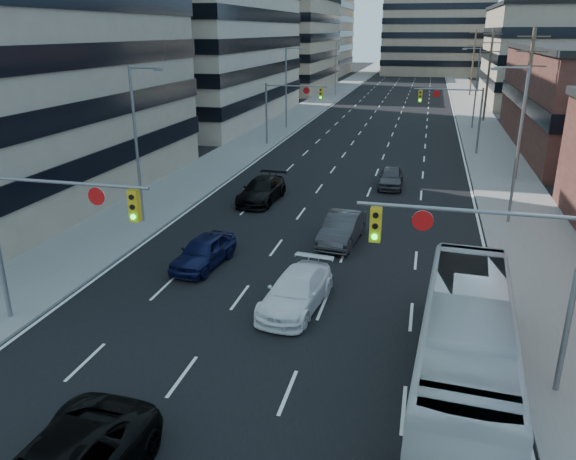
{
  "coord_description": "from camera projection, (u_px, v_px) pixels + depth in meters",
  "views": [
    {
      "loc": [
        5.39,
        -8.54,
        10.81
      ],
      "look_at": [
        -0.39,
        14.89,
        2.2
      ],
      "focal_mm": 35.0,
      "sensor_mm": 36.0,
      "label": 1
    }
  ],
  "objects": [
    {
      "name": "sedan_grey_right",
      "position": [
        391.0,
        177.0,
        40.77
      ],
      "size": [
        1.83,
        4.34,
        1.46
      ],
      "primitive_type": "imported",
      "rotation": [
        0.0,
        0.0,
        0.02
      ],
      "color": "#3A3A3D",
      "rests_on": "ground"
    },
    {
      "name": "road_surface",
      "position": [
        407.0,
        79.0,
        131.53
      ],
      "size": [
        18.0,
        300.0,
        0.02
      ],
      "primitive_type": "cube",
      "color": "black",
      "rests_on": "ground"
    },
    {
      "name": "sedan_grey_center",
      "position": [
        342.0,
        229.0,
        30.01
      ],
      "size": [
        2.11,
        4.94,
        1.58
      ],
      "primitive_type": "imported",
      "rotation": [
        0.0,
        0.0,
        -0.09
      ],
      "color": "#2F2F31",
      "rests_on": "ground"
    },
    {
      "name": "streetlight_left_near",
      "position": [
        138.0,
        139.0,
        31.58
      ],
      "size": [
        2.03,
        0.22,
        9.0
      ],
      "color": "slate",
      "rests_on": "ground"
    },
    {
      "name": "sidewalk_left",
      "position": [
        358.0,
        78.0,
        134.1
      ],
      "size": [
        5.0,
        300.0,
        0.15
      ],
      "primitive_type": "cube",
      "color": "slate",
      "rests_on": "ground"
    },
    {
      "name": "signal_near_left",
      "position": [
        52.0,
        221.0,
        20.19
      ],
      "size": [
        6.59,
        0.33,
        6.0
      ],
      "color": "slate",
      "rests_on": "ground"
    },
    {
      "name": "utility_pole_distant",
      "position": [
        473.0,
        61.0,
        95.75
      ],
      "size": [
        2.2,
        0.28,
        11.0
      ],
      "color": "#4C3D2D",
      "rests_on": "ground"
    },
    {
      "name": "office_left_far",
      "position": [
        275.0,
        46.0,
        106.82
      ],
      "size": [
        20.0,
        30.0,
        16.0
      ],
      "primitive_type": "cube",
      "color": "gray",
      "rests_on": "ground"
    },
    {
      "name": "streetlight_right_far",
      "position": [
        475.0,
        84.0,
        63.49
      ],
      "size": [
        2.03,
        0.22,
        9.0
      ],
      "color": "slate",
      "rests_on": "ground"
    },
    {
      "name": "sedan_blue",
      "position": [
        204.0,
        251.0,
        27.04
      ],
      "size": [
        2.25,
        4.59,
        1.51
      ],
      "primitive_type": "imported",
      "rotation": [
        0.0,
        0.0,
        -0.11
      ],
      "color": "#0D1134",
      "rests_on": "ground"
    },
    {
      "name": "sidewalk_right",
      "position": [
        458.0,
        80.0,
        128.92
      ],
      "size": [
        5.0,
        300.0,
        0.15
      ],
      "primitive_type": "cube",
      "color": "slate",
      "rests_on": "ground"
    },
    {
      "name": "utility_pole_block",
      "position": [
        525.0,
        103.0,
        40.88
      ],
      "size": [
        2.2,
        0.28,
        11.0
      ],
      "color": "#4C3D2D",
      "rests_on": "ground"
    },
    {
      "name": "streetlight_left_far",
      "position": [
        337.0,
        66.0,
        95.59
      ],
      "size": [
        2.03,
        0.22,
        9.0
      ],
      "color": "slate",
      "rests_on": "ground"
    },
    {
      "name": "white_van",
      "position": [
        296.0,
        291.0,
        22.95
      ],
      "size": [
        2.64,
        5.3,
        1.48
      ],
      "primitive_type": "imported",
      "rotation": [
        0.0,
        0.0,
        -0.12
      ],
      "color": "white",
      "rests_on": "ground"
    },
    {
      "name": "sedan_black_far",
      "position": [
        262.0,
        190.0,
        37.28
      ],
      "size": [
        2.45,
        5.48,
        1.56
      ],
      "primitive_type": "imported",
      "rotation": [
        0.0,
        0.0,
        -0.05
      ],
      "color": "black",
      "rests_on": "ground"
    },
    {
      "name": "bg_block_right",
      "position": [
        558.0,
        54.0,
        122.3
      ],
      "size": [
        22.0,
        22.0,
        12.0
      ],
      "primitive_type": "cube",
      "color": "gray",
      "rests_on": "ground"
    },
    {
      "name": "office_left_mid",
      "position": [
        166.0,
        3.0,
        68.91
      ],
      "size": [
        26.0,
        34.0,
        28.0
      ],
      "primitive_type": "cube",
      "color": "#ADA089",
      "rests_on": "ground"
    },
    {
      "name": "signal_far_left",
      "position": [
        289.0,
        102.0,
        54.09
      ],
      "size": [
        6.09,
        0.33,
        6.0
      ],
      "color": "slate",
      "rests_on": "ground"
    },
    {
      "name": "transit_bus",
      "position": [
        466.0,
        346.0,
        17.33
      ],
      "size": [
        3.41,
        11.6,
        3.19
      ],
      "primitive_type": "imported",
      "rotation": [
        0.0,
        0.0,
        -0.06
      ],
      "color": "silver",
      "rests_on": "ground"
    },
    {
      "name": "utility_pole_midblock",
      "position": [
        489.0,
        74.0,
        68.32
      ],
      "size": [
        2.2,
        0.28,
        11.0
      ],
      "color": "#4C3D2D",
      "rests_on": "ground"
    },
    {
      "name": "bg_block_left",
      "position": [
        300.0,
        34.0,
        143.63
      ],
      "size": [
        24.0,
        24.0,
        20.0
      ],
      "primitive_type": "cube",
      "color": "#ADA089",
      "rests_on": "ground"
    },
    {
      "name": "signal_far_right",
      "position": [
        454.0,
        107.0,
        50.62
      ],
      "size": [
        6.09,
        0.33,
        6.0
      ],
      "color": "slate",
      "rests_on": "ground"
    },
    {
      "name": "streetlight_left_mid",
      "position": [
        287.0,
        84.0,
        63.58
      ],
      "size": [
        2.03,
        0.22,
        9.0
      ],
      "color": "slate",
      "rests_on": "ground"
    },
    {
      "name": "streetlight_right_near",
      "position": [
        516.0,
        139.0,
        31.49
      ],
      "size": [
        2.03,
        0.22,
        9.0
      ],
      "color": "slate",
      "rests_on": "ground"
    },
    {
      "name": "signal_near_right",
      "position": [
        486.0,
        259.0,
        16.83
      ],
      "size": [
        6.59,
        0.33,
        6.0
      ],
      "color": "slate",
      "rests_on": "ground"
    },
    {
      "name": "office_right_far",
      "position": [
        565.0,
        57.0,
        85.14
      ],
      "size": [
        22.0,
        28.0,
        14.0
      ],
      "primitive_type": "cube",
      "color": "gray",
      "rests_on": "ground"
    }
  ]
}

